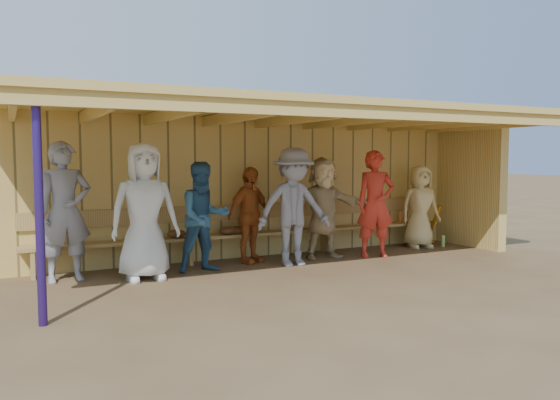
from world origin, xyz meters
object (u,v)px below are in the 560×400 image
Objects in this scene: player_d at (249,215)px; player_f at (323,208)px; player_e at (294,207)px; bench at (260,227)px; player_a at (65,212)px; player_c at (204,217)px; player_h at (420,207)px; player_b at (144,211)px; player_g at (376,204)px.

player_f reaches higher than player_d.
player_e reaches higher than bench.
player_a is 1.95m from player_c.
player_e reaches higher than player_h.
player_b reaches higher than player_e.
player_h is at bearing 1.76° from player_c.
bench is (2.17, 0.85, -0.44)m from player_b.
player_b reaches higher than player_d.
player_e is 3.03m from player_h.
player_f is 0.93m from player_g.
player_g is (2.18, -0.46, 0.14)m from player_d.
player_b is (1.01, -0.40, -0.01)m from player_a.
player_e is 1.08× the size of player_f.
player_d is 0.85× the size of player_g.
player_a is 2.82m from player_d.
player_c is 0.22× the size of bench.
player_g is (3.07, -0.13, 0.09)m from player_c.
player_b is at bearing -28.15° from player_a.
player_h is at bearing 6.06° from player_f.
player_c is 4.45m from player_h.
player_f is at bearing 5.12° from player_b.
player_d is (2.82, 0.07, -0.19)m from player_a.
player_h is (6.36, 0.04, -0.19)m from player_a.
player_b is 0.94m from player_c.
player_a is 1.12× the size of player_f.
player_e is 0.25× the size of bench.
player_d is at bearing -4.88° from player_a.
bench is (-0.92, 0.57, -0.34)m from player_f.
player_f is at bearing 179.54° from player_g.
player_a reaches higher than player_f.
player_d is at bearing 173.58° from player_f.
player_a reaches higher than player_d.
player_c is at bearing -163.75° from player_h.
player_g is at bearing 7.07° from player_e.
player_a is 1.08m from player_b.
player_g is at bearing -15.01° from player_f.
player_e is at bearing -158.87° from player_h.
player_a is at bearing 169.99° from player_c.
player_e reaches higher than player_f.
player_e is 1.19× the size of player_h.
player_d is 1.30m from player_f.
player_f is (4.10, -0.12, -0.11)m from player_a.
player_b is 1.03× the size of player_e.
player_b reaches higher than player_g.
bench is at bearing 23.41° from player_d.
player_a is at bearing 158.12° from player_b.
player_b is at bearing -174.67° from player_e.
player_e is at bearing -64.90° from player_d.
player_f is at bearing 28.44° from player_e.
player_e is at bearing -78.03° from bench.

